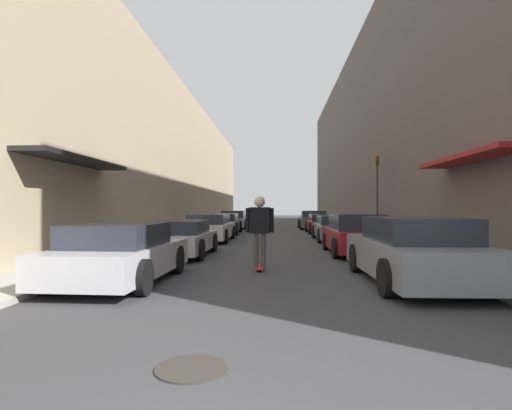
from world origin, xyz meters
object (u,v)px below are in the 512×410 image
object	(u,v)px
parked_car_left_0	(120,254)
parked_car_right_1	(355,235)
parked_car_right_0	(413,251)
parked_car_right_4	(313,220)
parked_car_left_2	(210,228)
skateboarder	(260,225)
parked_car_right_2	(335,228)
parked_car_right_3	(323,224)
parked_car_left_3	(223,224)
traffic_light	(377,188)
parked_car_left_4	(234,220)
manhole_cover	(191,368)
parked_car_left_1	(180,238)

from	to	relation	value
parked_car_left_0	parked_car_right_1	xyz separation A→B (m)	(5.88, 5.44, 0.04)
parked_car_right_0	parked_car_right_4	size ratio (longest dim) A/B	1.14
parked_car_left_2	skateboarder	distance (m)	8.96
parked_car_left_2	parked_car_right_2	bearing A→B (deg)	5.69
parked_car_right_3	parked_car_left_3	bearing A→B (deg)	-174.15
parked_car_left_2	traffic_light	world-z (taller)	traffic_light
parked_car_left_4	manhole_cover	bearing A→B (deg)	-84.72
parked_car_left_0	skateboarder	xyz separation A→B (m)	(2.82, 1.85, 0.54)
parked_car_right_2	parked_car_right_3	size ratio (longest dim) A/B	1.11
parked_car_left_2	parked_car_right_1	size ratio (longest dim) A/B	1.15
parked_car_left_0	parked_car_right_2	distance (m)	12.49
parked_car_left_0	skateboarder	distance (m)	3.41
parked_car_left_1	parked_car_left_4	world-z (taller)	parked_car_left_4
parked_car_left_1	parked_car_right_1	size ratio (longest dim) A/B	0.98
parked_car_left_0	parked_car_right_0	world-z (taller)	parked_car_right_0
parked_car_right_3	traffic_light	world-z (taller)	traffic_light
parked_car_left_2	skateboarder	bearing A→B (deg)	-72.32
parked_car_left_2	parked_car_right_2	size ratio (longest dim) A/B	1.03
parked_car_right_2	manhole_cover	world-z (taller)	parked_car_right_2
parked_car_right_4	traffic_light	distance (m)	9.73
parked_car_left_0	parked_car_right_3	distance (m)	17.45
parked_car_left_2	skateboarder	size ratio (longest dim) A/B	2.54
parked_car_left_1	parked_car_right_0	distance (m)	7.41
parked_car_left_0	traffic_light	bearing A→B (deg)	55.44
parked_car_right_2	parked_car_left_3	bearing A→B (deg)	141.33
parked_car_right_2	parked_car_right_4	xyz separation A→B (m)	(-0.12, 10.24, 0.07)
parked_car_left_4	parked_car_right_3	world-z (taller)	parked_car_left_4
parked_car_right_4	skateboarder	size ratio (longest dim) A/B	2.13
parked_car_left_1	traffic_light	xyz separation A→B (m)	(8.11, 7.27, 1.98)
manhole_cover	skateboarder	bearing A→B (deg)	86.27
parked_car_left_1	parked_car_left_2	distance (m)	5.69
parked_car_right_0	parked_car_right_1	xyz separation A→B (m)	(-0.19, 5.17, -0.02)
parked_car_right_2	parked_car_right_0	bearing A→B (deg)	-89.65
skateboarder	manhole_cover	distance (m)	6.25
skateboarder	parked_car_right_2	bearing A→B (deg)	70.75
parked_car_left_1	parked_car_right_4	xyz separation A→B (m)	(5.77, 16.51, 0.09)
skateboarder	traffic_light	distance (m)	11.54
parked_car_left_3	parked_car_left_4	bearing A→B (deg)	89.36
parked_car_right_0	parked_car_right_3	world-z (taller)	parked_car_right_0
parked_car_left_1	parked_car_right_3	xyz separation A→B (m)	(5.92, 11.70, 0.01)
parked_car_left_0	parked_car_right_1	distance (m)	8.01
parked_car_right_0	parked_car_right_2	size ratio (longest dim) A/B	0.98
parked_car_right_2	traffic_light	xyz separation A→B (m)	(2.23, 0.99, 1.96)
parked_car_left_1	traffic_light	size ratio (longest dim) A/B	1.00
skateboarder	parked_car_right_3	bearing A→B (deg)	77.51
parked_car_right_0	parked_car_left_0	bearing A→B (deg)	-177.41
parked_car_left_0	manhole_cover	size ratio (longest dim) A/B	5.70
parked_car_left_3	parked_car_right_1	bearing A→B (deg)	-60.33
parked_car_left_3	parked_car_right_3	distance (m)	6.06
parked_car_left_3	parked_car_right_0	distance (m)	16.63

